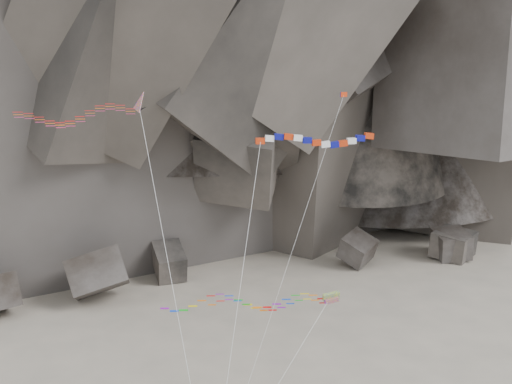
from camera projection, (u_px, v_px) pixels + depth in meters
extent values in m
cube|color=#47423F|center=(461.00, 250.00, 95.44)|extent=(3.74, 4.08, 3.16)
cube|color=#47423F|center=(98.00, 285.00, 77.98)|extent=(7.64, 7.07, 7.67)
cube|color=#47423F|center=(169.00, 267.00, 85.91)|extent=(4.45, 6.54, 5.22)
cube|color=#47423F|center=(451.00, 247.00, 94.92)|extent=(5.33, 6.01, 4.60)
cube|color=#47423F|center=(453.00, 246.00, 95.38)|extent=(8.14, 8.19, 4.25)
cube|color=#47423F|center=(357.00, 256.00, 90.96)|extent=(5.77, 6.57, 5.62)
cylinder|color=silver|center=(174.00, 294.00, 43.15)|extent=(3.53, 8.93, 24.84)
cube|color=red|center=(260.00, 141.00, 46.18)|extent=(0.68, 0.48, 0.43)
cube|color=white|center=(269.00, 138.00, 46.21)|extent=(0.71, 0.48, 0.48)
cube|color=#0B0D7D|center=(279.00, 137.00, 46.20)|extent=(0.73, 0.48, 0.51)
cube|color=red|center=(288.00, 137.00, 46.20)|extent=(0.73, 0.48, 0.51)
cube|color=white|center=(298.00, 138.00, 46.22)|extent=(0.71, 0.48, 0.49)
cube|color=#0B0D7D|center=(307.00, 140.00, 46.26)|extent=(0.69, 0.48, 0.44)
cube|color=red|center=(316.00, 143.00, 46.35)|extent=(0.70, 0.48, 0.47)
cube|color=white|center=(325.00, 144.00, 46.47)|extent=(0.72, 0.48, 0.51)
cube|color=#0B0D7D|center=(334.00, 145.00, 46.60)|extent=(0.73, 0.48, 0.52)
cube|color=red|center=(343.00, 143.00, 46.75)|extent=(0.72, 0.48, 0.50)
cube|color=white|center=(351.00, 141.00, 46.88)|extent=(0.69, 0.48, 0.45)
cube|color=#0B0D7D|center=(360.00, 138.00, 46.99)|extent=(0.70, 0.48, 0.46)
cube|color=red|center=(369.00, 136.00, 47.08)|extent=(0.72, 0.48, 0.50)
cylinder|color=silver|center=(237.00, 310.00, 43.93)|extent=(5.05, 8.23, 22.12)
cube|color=#DBEB0D|center=(331.00, 296.00, 50.07)|extent=(1.41, 0.58, 0.76)
cube|color=#0CB219|center=(332.00, 301.00, 49.96)|extent=(1.18, 0.43, 0.52)
cube|color=red|center=(344.00, 94.00, 45.34)|extent=(0.53, 0.21, 0.35)
cube|color=#0B0D7D|center=(342.00, 95.00, 45.31)|extent=(0.20, 0.10, 0.36)
cylinder|color=silver|center=(280.00, 287.00, 43.60)|extent=(10.82, 7.06, 25.44)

